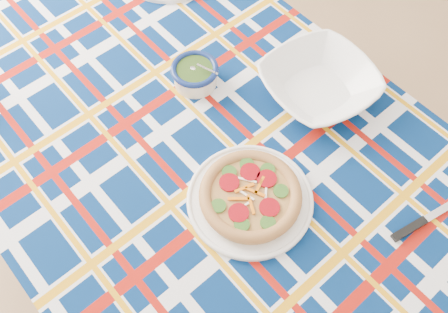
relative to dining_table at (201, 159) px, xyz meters
The scene contains 7 objects.
floor 0.73m from the dining_table, 66.58° to the left, with size 4.00×4.00×0.00m, color #916D4B.
dining_table is the anchor object (origin of this frame).
tablecloth 0.03m from the dining_table, 97.13° to the left, with size 1.68×1.06×0.11m, color #042051, non-canonical shape.
main_focaccia_plate 0.23m from the dining_table, 21.32° to the right, with size 0.31×0.31×0.06m, color #AD7A3D, non-canonical shape.
pesto_bowl 0.23m from the dining_table, 126.75° to the left, with size 0.13×0.13×0.08m, color #1B320D, non-canonical shape.
serving_bowl 0.37m from the dining_table, 59.63° to the left, with size 0.29×0.29×0.07m, color white.
table_knife 0.61m from the dining_table, 14.14° to the left, with size 0.24×0.02×0.01m, color silver, non-canonical shape.
Camera 1 is at (0.32, -0.75, 1.85)m, focal length 40.00 mm.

